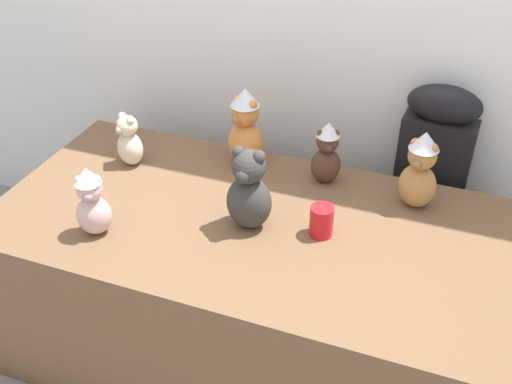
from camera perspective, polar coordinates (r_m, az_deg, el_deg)
display_table at (r=2.31m, az=0.00°, el=-9.68°), size 1.87×0.91×0.70m
instrument_case at (r=2.57m, az=15.93°, el=-0.83°), size 0.29×0.14×1.05m
teddy_bear_cream at (r=2.39m, az=-12.06°, el=4.77°), size 0.14×0.13×0.22m
teddy_bear_ginger at (r=2.32m, az=-1.03°, el=6.16°), size 0.18×0.17×0.33m
teddy_bear_blush at (r=2.03m, az=-15.46°, el=-0.90°), size 0.15×0.14×0.26m
teddy_bear_cocoa at (r=2.24m, az=6.79°, el=3.70°), size 0.14×0.13×0.25m
teddy_bear_charcoal at (r=1.98m, az=-0.69°, el=0.08°), size 0.16×0.14×0.31m
teddy_bear_caramel at (r=2.15m, az=15.41°, el=1.97°), size 0.16×0.15×0.30m
party_cup_red at (r=2.00m, az=6.29°, el=-2.78°), size 0.08×0.08×0.11m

